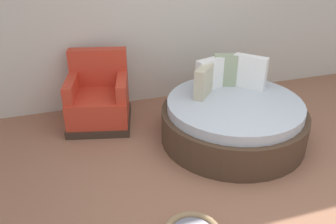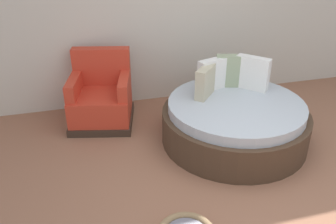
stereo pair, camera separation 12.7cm
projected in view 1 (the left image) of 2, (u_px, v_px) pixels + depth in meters
The scene contains 4 objects.
ground_plane at pixel (256, 202), 3.48m from camera, with size 8.00×8.00×0.02m, color #936047.
back_wall at pixel (174, 9), 5.03m from camera, with size 8.00×0.12×2.63m, color beige.
round_daybed at pixel (233, 119), 4.36m from camera, with size 1.76×1.76×0.94m.
red_armchair at pixel (99, 100), 4.71m from camera, with size 0.96×0.96×0.94m.
Camera 1 is at (-1.61, -2.29, 2.40)m, focal length 38.17 mm.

